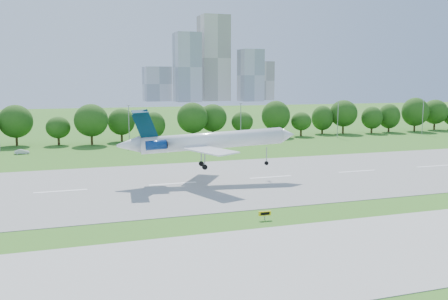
# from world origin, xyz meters

# --- Properties ---
(ground) EXTENTS (600.00, 600.00, 0.00)m
(ground) POSITION_xyz_m (0.00, 0.00, 0.00)
(ground) COLOR #2C6B1C
(ground) RESTS_ON ground
(runway) EXTENTS (400.00, 45.00, 0.08)m
(runway) POSITION_xyz_m (0.00, 25.00, 0.04)
(runway) COLOR gray
(runway) RESTS_ON ground
(taxiway) EXTENTS (400.00, 23.00, 0.08)m
(taxiway) POSITION_xyz_m (0.00, -18.00, 0.04)
(taxiway) COLOR #ADADA8
(taxiway) RESTS_ON ground
(tree_line) EXTENTS (288.40, 8.40, 10.40)m
(tree_line) POSITION_xyz_m (0.00, 92.00, 6.19)
(tree_line) COLOR #382314
(tree_line) RESTS_ON ground
(light_poles) EXTENTS (175.90, 0.25, 12.19)m
(light_poles) POSITION_xyz_m (-2.50, 82.00, 6.34)
(light_poles) COLOR gray
(light_poles) RESTS_ON ground
(skyline) EXTENTS (127.00, 52.00, 80.00)m
(skyline) POSITION_xyz_m (100.16, 390.61, 30.46)
(skyline) COLOR #B2B2B7
(skyline) RESTS_ON ground
(airliner) EXTENTS (34.47, 24.92, 11.37)m
(airliner) POSITION_xyz_m (-13.94, 25.20, 7.97)
(airliner) COLOR white
(airliner) RESTS_ON ground
(taxi_sign_left) EXTENTS (1.81, 0.31, 1.27)m
(taxi_sign_left) POSITION_xyz_m (-13.36, -2.93, 0.93)
(taxi_sign_left) COLOR gray
(taxi_sign_left) RESTS_ON ground
(service_vehicle_a) EXTENTS (3.71, 1.37, 1.21)m
(service_vehicle_a) POSITION_xyz_m (-49.11, 75.47, 0.61)
(service_vehicle_a) COLOR silver
(service_vehicle_a) RESTS_ON ground
(service_vehicle_b) EXTENTS (3.28, 1.57, 1.08)m
(service_vehicle_b) POSITION_xyz_m (-7.00, 79.22, 0.54)
(service_vehicle_b) COLOR silver
(service_vehicle_b) RESTS_ON ground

